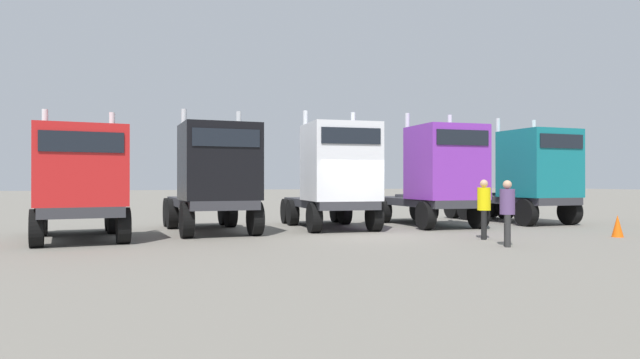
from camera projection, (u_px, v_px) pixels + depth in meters
ground at (362, 235)px, 18.65m from camera, size 200.00×200.00×0.00m
semi_truck_red at (80, 181)px, 16.48m from camera, size 2.85×5.86×3.95m
semi_truck_black at (215, 178)px, 18.94m from camera, size 2.55×6.12×4.24m
semi_truck_white at (336, 175)px, 20.55m from camera, size 3.12×5.97×4.43m
semi_truck_purple at (438, 176)px, 21.75m from camera, size 2.98×6.30×4.47m
semi_truck_teal at (528, 176)px, 23.55m from camera, size 2.68×6.39×4.46m
visitor_in_hivis at (484, 205)px, 17.16m from camera, size 0.56×0.56×1.83m
visitor_with_camera at (507, 208)px, 15.23m from camera, size 0.56×0.56×1.80m
traffic_cone_near at (618, 226)px, 17.82m from camera, size 0.36×0.36×0.70m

